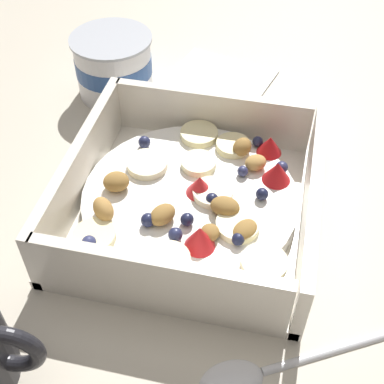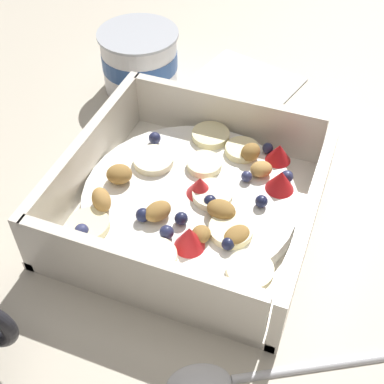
{
  "view_description": "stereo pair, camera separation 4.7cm",
  "coord_description": "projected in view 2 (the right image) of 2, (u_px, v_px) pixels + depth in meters",
  "views": [
    {
      "loc": [
        -0.31,
        -0.07,
        0.37
      ],
      "look_at": [
        0.01,
        -0.0,
        0.03
      ],
      "focal_mm": 49.02,
      "sensor_mm": 36.0,
      "label": 1
    },
    {
      "loc": [
        -0.3,
        -0.12,
        0.37
      ],
      "look_at": [
        0.01,
        -0.0,
        0.03
      ],
      "focal_mm": 49.02,
      "sensor_mm": 36.0,
      "label": 2
    }
  ],
  "objects": [
    {
      "name": "folded_napkin",
      "position": [
        240.0,
        85.0,
        0.63
      ],
      "size": [
        0.15,
        0.15,
        0.01
      ],
      "primitive_type": "cube",
      "rotation": [
        0.0,
        0.0,
        -0.26
      ],
      "color": "white",
      "rests_on": "ground"
    },
    {
      "name": "fruit_bowl",
      "position": [
        193.0,
        200.0,
        0.48
      ],
      "size": [
        0.22,
        0.22,
        0.06
      ],
      "color": "white",
      "rests_on": "ground"
    },
    {
      "name": "ground_plane",
      "position": [
        187.0,
        219.0,
        0.49
      ],
      "size": [
        2.4,
        2.4,
        0.0
      ],
      "primitive_type": "plane",
      "color": "beige"
    },
    {
      "name": "yogurt_cup",
      "position": [
        140.0,
        60.0,
        0.61
      ],
      "size": [
        0.09,
        0.09,
        0.07
      ],
      "color": "white",
      "rests_on": "ground"
    },
    {
      "name": "spoon",
      "position": [
        235.0,
        377.0,
        0.38
      ],
      "size": [
        0.1,
        0.16,
        0.01
      ],
      "color": "silver",
      "rests_on": "ground"
    }
  ]
}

